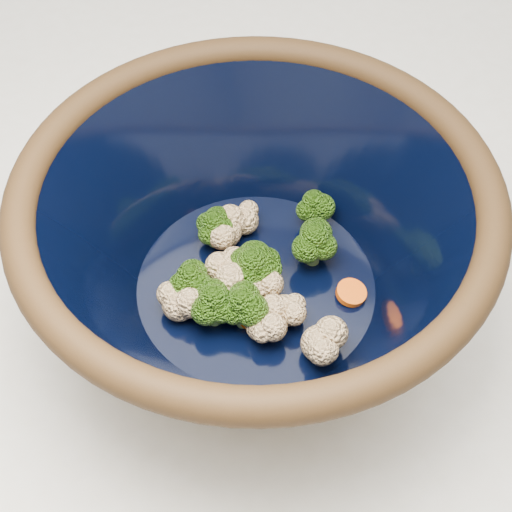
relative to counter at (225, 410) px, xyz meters
The scene contains 4 objects.
ground 0.45m from the counter, ahead, with size 3.00×3.00×0.00m, color #9E7A54.
counter is the anchor object (origin of this frame).
mixing_bowl 0.56m from the counter, 40.01° to the right, with size 0.47×0.47×0.17m.
vegetable_pile 0.53m from the counter, 42.13° to the right, with size 0.17×0.18×0.05m.
Camera 1 is at (0.27, -0.42, 1.46)m, focal length 50.00 mm.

